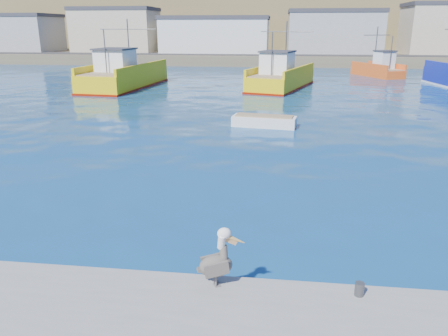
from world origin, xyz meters
name	(u,v)px	position (x,y,z in m)	size (l,w,h in m)	color
ground	(234,236)	(0.00, 0.00, 0.00)	(260.00, 260.00, 0.00)	navy
dock_bollards	(246,281)	(0.60, -3.40, 0.65)	(36.20, 0.20, 0.30)	#4C4C4C
far_shore	(277,14)	(0.00, 109.20, 8.98)	(200.00, 81.00, 24.00)	brown
trawler_yellow_a	(124,76)	(-14.58, 31.99, 1.15)	(6.08, 13.70, 6.77)	#DDBE0B
trawler_yellow_b	(281,78)	(1.33, 33.37, 1.05)	(7.18, 12.18, 6.54)	#DDBE0B
boat_orange	(379,69)	(13.43, 45.55, 0.99)	(5.64, 7.81, 5.95)	#E55319
skiff_mid	(264,122)	(0.34, 15.18, 0.27)	(4.08, 1.93, 0.85)	silver
pelican	(218,261)	(-0.04, -3.35, 1.08)	(1.07, 0.67, 1.35)	#595451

